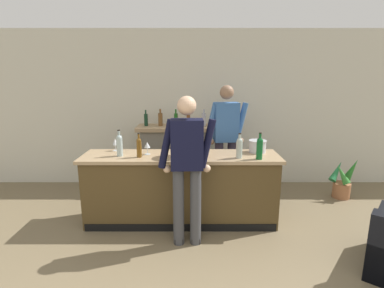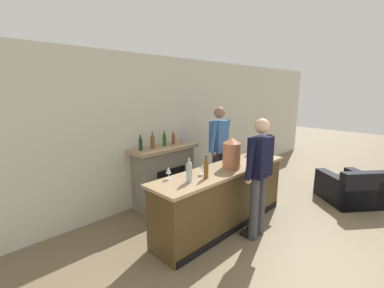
% 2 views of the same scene
% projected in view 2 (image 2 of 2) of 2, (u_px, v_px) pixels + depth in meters
% --- Properties ---
extents(wall_back_panel, '(12.00, 0.07, 2.75)m').
position_uv_depth(wall_back_panel, '(165.00, 129.00, 5.03)').
color(wall_back_panel, beige).
rests_on(wall_back_panel, ground_plane).
extents(bar_counter, '(2.60, 0.63, 0.95)m').
position_uv_depth(bar_counter, '(223.00, 197.00, 4.05)').
color(bar_counter, '#4C3A1D').
rests_on(bar_counter, ground_plane).
extents(fireplace_stone, '(1.31, 0.52, 1.41)m').
position_uv_depth(fireplace_stone, '(164.00, 174.00, 4.84)').
color(fireplace_stone, gray).
rests_on(fireplace_stone, ground_plane).
extents(armchair_black, '(1.23, 1.24, 0.71)m').
position_uv_depth(armchair_black, '(350.00, 190.00, 4.91)').
color(armchair_black, black).
rests_on(armchair_black, ground_plane).
extents(potted_plant_corner, '(0.44, 0.44, 0.71)m').
position_uv_depth(potted_plant_corner, '(262.00, 165.00, 6.47)').
color(potted_plant_corner, '#A16641').
rests_on(potted_plant_corner, ground_plane).
extents(person_customer, '(0.66, 0.31, 1.76)m').
position_uv_depth(person_customer, '(259.00, 174.00, 3.62)').
color(person_customer, '#3D3E41').
rests_on(person_customer, ground_plane).
extents(person_bartender, '(0.65, 0.35, 1.83)m').
position_uv_depth(person_bartender, '(219.00, 150.00, 4.85)').
color(person_bartender, '#342E42').
rests_on(person_bartender, ground_plane).
extents(copper_dispenser, '(0.28, 0.32, 0.47)m').
position_uv_depth(copper_dispenser, '(232.00, 153.00, 3.94)').
color(copper_dispenser, '#C2744B').
rests_on(copper_dispenser, bar_counter).
extents(ice_bucket_steel, '(0.24, 0.24, 0.17)m').
position_uv_depth(ice_bucket_steel, '(253.00, 151.00, 4.75)').
color(ice_bucket_steel, silver).
rests_on(ice_bucket_steel, bar_counter).
extents(wine_bottle_port_short, '(0.06, 0.06, 0.31)m').
position_uv_depth(wine_bottle_port_short, '(206.00, 168.00, 3.49)').
color(wine_bottle_port_short, brown).
rests_on(wine_bottle_port_short, bar_counter).
extents(wine_bottle_rose_blush, '(0.08, 0.08, 0.35)m').
position_uv_depth(wine_bottle_rose_blush, '(189.00, 171.00, 3.35)').
color(wine_bottle_rose_blush, '#A2B8B6').
rests_on(wine_bottle_rose_blush, bar_counter).
extents(wine_bottle_cabernet_heavy, '(0.08, 0.08, 0.32)m').
position_uv_depth(wine_bottle_cabernet_heavy, '(259.00, 153.00, 4.34)').
color(wine_bottle_cabernet_heavy, '#AABBB2').
rests_on(wine_bottle_cabernet_heavy, bar_counter).
extents(wine_bottle_chardonnay_pale, '(0.08, 0.08, 0.34)m').
position_uv_depth(wine_bottle_chardonnay_pale, '(269.00, 151.00, 4.47)').
color(wine_bottle_chardonnay_pale, '#115825').
rests_on(wine_bottle_chardonnay_pale, bar_counter).
extents(wine_glass_front_left, '(0.07, 0.07, 0.18)m').
position_uv_depth(wine_glass_front_left, '(168.00, 171.00, 3.46)').
color(wine_glass_front_left, silver).
rests_on(wine_glass_front_left, bar_counter).
extents(wine_glass_front_right, '(0.08, 0.08, 0.17)m').
position_uv_depth(wine_glass_front_right, '(203.00, 166.00, 3.65)').
color(wine_glass_front_right, silver).
rests_on(wine_glass_front_right, bar_counter).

